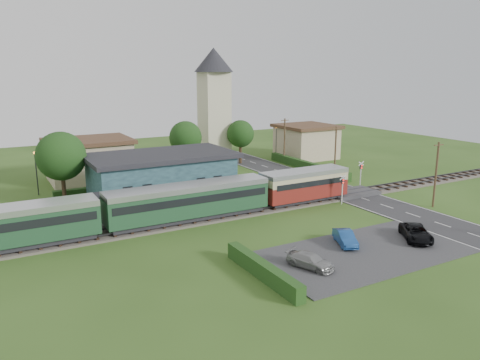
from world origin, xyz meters
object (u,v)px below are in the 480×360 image
station_building (162,176)px  pedestrian_far (135,208)px  church_tower (214,97)px  crossing_signal_near (343,185)px  car_on_road (297,174)px  car_park_blue (345,238)px  train (157,205)px  pedestrian_near (241,194)px  equipment_hut (102,207)px  car_park_silver (310,261)px  crossing_signal_far (361,170)px  house_west (89,159)px  house_east (306,141)px  car_park_dark (416,233)px

station_building → pedestrian_far: 7.77m
church_tower → crossing_signal_near: 29.57m
car_on_road → car_park_blue: size_ratio=0.86×
train → pedestrian_near: train is taller
equipment_hut → pedestrian_near: 14.50m
pedestrian_near → train: bearing=12.9°
train → car_park_silver: train is taller
crossing_signal_near → crossing_signal_far: 8.65m
equipment_hut → train: train is taller
pedestrian_near → equipment_hut: bearing=-3.6°
house_west → car_park_silver: 38.23m
house_west → car_park_blue: size_ratio=3.02×
car_park_silver → pedestrian_near: (3.57, 16.82, 0.74)m
church_tower → pedestrian_near: bearing=-109.9°
car_park_blue → pedestrian_near: size_ratio=1.97×
church_tower → car_on_road: size_ratio=5.71×
train → church_tower: 33.04m
pedestrian_near → car_park_silver: bearing=77.3°
car_on_road → car_park_blue: 24.76m
pedestrian_near → pedestrian_far: bearing=-4.0°
station_building → house_west: bearing=109.6°
crossing_signal_far → pedestrian_far: (-28.47, 0.74, -0.95)m
church_tower → pedestrian_far: church_tower is taller
equipment_hut → crossing_signal_far: crossing_signal_far is taller
church_tower → pedestrian_far: (-19.87, -22.87, -9.03)m
equipment_hut → crossing_signal_near: 25.04m
crossing_signal_near → pedestrian_far: 22.00m
equipment_hut → pedestrian_far: size_ratio=1.71×
station_building → car_park_blue: bearing=-68.3°
train → car_on_road: 25.41m
church_tower → pedestrian_near: church_tower is taller
train → house_east: size_ratio=4.91×
train → house_west: (-1.27, 23.00, 0.61)m
car_park_blue → pedestrian_far: pedestrian_far is taller
train → house_east: bearing=33.1°
car_park_dark → pedestrian_near: pedestrian_near is taller
house_east → car_park_silver: house_east is taller
equipment_hut → car_park_blue: size_ratio=0.71×
car_park_dark → pedestrian_far: 25.87m
car_park_silver → station_building: bearing=76.1°
car_on_road → crossing_signal_near: bearing=141.0°
equipment_hut → car_on_road: size_ratio=0.83×
crossing_signal_far → car_park_dark: (-9.16, -16.48, -1.44)m
car_park_blue → pedestrian_near: pedestrian_near is taller
church_tower → car_park_silver: bearing=-106.7°
car_park_silver → car_park_dark: size_ratio=0.83×
pedestrian_near → church_tower: bearing=-110.6°
crossing_signal_near → pedestrian_near: size_ratio=1.81×
car_on_road → pedestrian_far: pedestrian_far is taller
train → pedestrian_far: 3.47m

